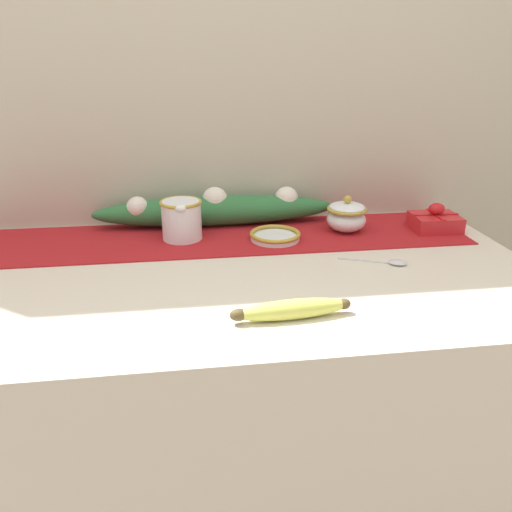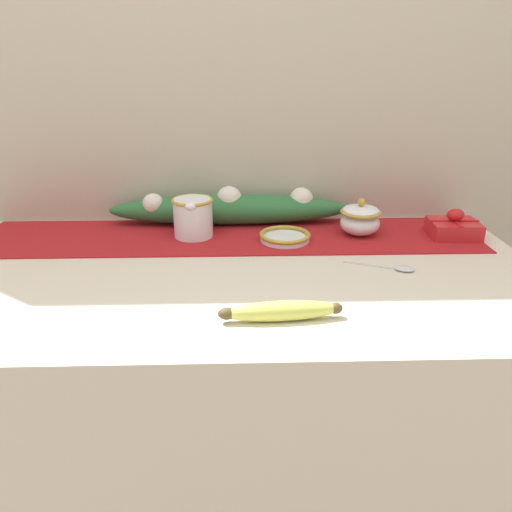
# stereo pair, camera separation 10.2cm
# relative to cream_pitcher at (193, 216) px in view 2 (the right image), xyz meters

# --- Properties ---
(countertop) EXTENTS (1.37, 0.72, 0.88)m
(countertop) POSITION_rel_cream_pitcher_xyz_m (0.09, -0.21, -0.50)
(countertop) COLOR beige
(countertop) RESTS_ON ground_plane
(back_wall) EXTENTS (2.17, 0.04, 2.40)m
(back_wall) POSITION_rel_cream_pitcher_xyz_m (0.09, 0.17, 0.26)
(back_wall) COLOR #B7AD99
(back_wall) RESTS_ON ground_plane
(table_runner) EXTENTS (1.26, 0.28, 0.00)m
(table_runner) POSITION_rel_cream_pitcher_xyz_m (0.09, -0.00, -0.05)
(table_runner) COLOR #A8191E
(table_runner) RESTS_ON countertop
(cream_pitcher) EXTENTS (0.10, 0.12, 0.10)m
(cream_pitcher) POSITION_rel_cream_pitcher_xyz_m (0.00, 0.00, 0.00)
(cream_pitcher) COLOR white
(cream_pitcher) RESTS_ON countertop
(sugar_bowl) EXTENTS (0.10, 0.10, 0.10)m
(sugar_bowl) POSITION_rel_cream_pitcher_xyz_m (0.43, -0.00, -0.01)
(sugar_bowl) COLOR white
(sugar_bowl) RESTS_ON countertop
(small_dish) EXTENTS (0.13, 0.13, 0.02)m
(small_dish) POSITION_rel_cream_pitcher_xyz_m (0.23, -0.04, -0.04)
(small_dish) COLOR white
(small_dish) RESTS_ON countertop
(banana) EXTENTS (0.22, 0.05, 0.04)m
(banana) POSITION_rel_cream_pitcher_xyz_m (0.19, -0.44, -0.04)
(banana) COLOR #CCD156
(banana) RESTS_ON countertop
(spoon) EXTENTS (0.15, 0.07, 0.01)m
(spoon) POSITION_rel_cream_pitcher_xyz_m (0.47, -0.23, -0.05)
(spoon) COLOR silver
(spoon) RESTS_ON countertop
(gift_box) EXTENTS (0.12, 0.11, 0.07)m
(gift_box) POSITION_rel_cream_pitcher_xyz_m (0.66, -0.02, -0.03)
(gift_box) COLOR red
(gift_box) RESTS_ON countertop
(poinsettia_garland) EXTENTS (0.65, 0.09, 0.10)m
(poinsettia_garland) POSITION_rel_cream_pitcher_xyz_m (0.09, 0.10, -0.01)
(poinsettia_garland) COLOR #2D6B38
(poinsettia_garland) RESTS_ON countertop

